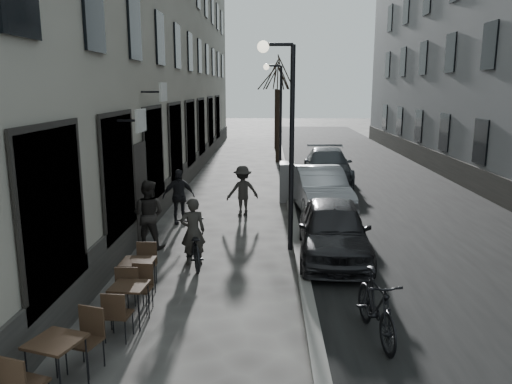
{
  "coord_description": "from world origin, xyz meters",
  "views": [
    {
      "loc": [
        -0.55,
        -6.07,
        4.03
      ],
      "look_at": [
        -0.83,
        4.49,
        1.8
      ],
      "focal_mm": 35.0,
      "sensor_mm": 36.0,
      "label": 1
    }
  ],
  "objects_px": {
    "streetlamp_near": "(285,124)",
    "bistro_set_a": "(57,361)",
    "moped": "(376,306)",
    "bistro_set_b": "(130,300)",
    "tree_far": "(276,77)",
    "streetlamp_far": "(277,106)",
    "car_far": "(327,166)",
    "bicycle": "(193,244)",
    "car_mid": "(320,189)",
    "tree_near": "(278,75)",
    "pedestrian_near": "(148,214)",
    "utility_cabinet": "(287,182)",
    "bistro_set_c": "(138,275)",
    "pedestrian_far": "(179,196)",
    "car_near": "(333,229)",
    "pedestrian_mid": "(243,191)"
  },
  "relations": [
    {
      "from": "utility_cabinet",
      "to": "car_mid",
      "type": "relative_size",
      "value": 0.32
    },
    {
      "from": "streetlamp_far",
      "to": "tree_near",
      "type": "relative_size",
      "value": 0.89
    },
    {
      "from": "bistro_set_b",
      "to": "car_far",
      "type": "xyz_separation_m",
      "value": [
        4.9,
        13.4,
        0.27
      ]
    },
    {
      "from": "moped",
      "to": "bicycle",
      "type": "bearing_deg",
      "value": 128.81
    },
    {
      "from": "bistro_set_a",
      "to": "tree_far",
      "type": "bearing_deg",
      "value": 100.76
    },
    {
      "from": "tree_near",
      "to": "bistro_set_b",
      "type": "relative_size",
      "value": 3.89
    },
    {
      "from": "pedestrian_far",
      "to": "car_mid",
      "type": "height_order",
      "value": "pedestrian_far"
    },
    {
      "from": "pedestrian_far",
      "to": "bistro_set_a",
      "type": "bearing_deg",
      "value": -112.83
    },
    {
      "from": "tree_far",
      "to": "bistro_set_b",
      "type": "distance_m",
      "value": 25.65
    },
    {
      "from": "car_far",
      "to": "moped",
      "type": "height_order",
      "value": "car_far"
    },
    {
      "from": "tree_near",
      "to": "utility_cabinet",
      "type": "xyz_separation_m",
      "value": [
        0.2,
        -9.45,
        -3.97
      ]
    },
    {
      "from": "streetlamp_far",
      "to": "bistro_set_b",
      "type": "xyz_separation_m",
      "value": [
        -2.76,
        -16.14,
        -2.72
      ]
    },
    {
      "from": "utility_cabinet",
      "to": "bicycle",
      "type": "relative_size",
      "value": 0.75
    },
    {
      "from": "tree_near",
      "to": "car_near",
      "type": "bearing_deg",
      "value": -85.96
    },
    {
      "from": "pedestrian_mid",
      "to": "moped",
      "type": "distance_m",
      "value": 8.34
    },
    {
      "from": "car_far",
      "to": "bicycle",
      "type": "bearing_deg",
      "value": -109.04
    },
    {
      "from": "car_far",
      "to": "moped",
      "type": "bearing_deg",
      "value": -89.96
    },
    {
      "from": "tree_near",
      "to": "car_mid",
      "type": "height_order",
      "value": "tree_near"
    },
    {
      "from": "bistro_set_c",
      "to": "streetlamp_near",
      "type": "bearing_deg",
      "value": 46.5
    },
    {
      "from": "streetlamp_near",
      "to": "bistro_set_a",
      "type": "xyz_separation_m",
      "value": [
        -3.18,
        -6.13,
        -2.69
      ]
    },
    {
      "from": "tree_far",
      "to": "pedestrian_far",
      "type": "distance_m",
      "value": 19.25
    },
    {
      "from": "tree_near",
      "to": "bistro_set_a",
      "type": "xyz_separation_m",
      "value": [
        -3.25,
        -21.13,
        -4.19
      ]
    },
    {
      "from": "car_mid",
      "to": "moped",
      "type": "distance_m",
      "value": 8.66
    },
    {
      "from": "tree_far",
      "to": "utility_cabinet",
      "type": "relative_size",
      "value": 4.12
    },
    {
      "from": "moped",
      "to": "bistro_set_b",
      "type": "bearing_deg",
      "value": 167.78
    },
    {
      "from": "tree_far",
      "to": "moped",
      "type": "height_order",
      "value": "tree_far"
    },
    {
      "from": "streetlamp_far",
      "to": "bistro_set_c",
      "type": "bearing_deg",
      "value": -100.91
    },
    {
      "from": "pedestrian_near",
      "to": "moped",
      "type": "xyz_separation_m",
      "value": [
        4.8,
        -4.58,
        -0.32
      ]
    },
    {
      "from": "bistro_set_a",
      "to": "pedestrian_far",
      "type": "relative_size",
      "value": 0.97
    },
    {
      "from": "streetlamp_near",
      "to": "pedestrian_near",
      "type": "distance_m",
      "value": 4.12
    },
    {
      "from": "tree_far",
      "to": "car_far",
      "type": "height_order",
      "value": "tree_far"
    },
    {
      "from": "bistro_set_c",
      "to": "car_near",
      "type": "xyz_separation_m",
      "value": [
        4.07,
        2.48,
        0.23
      ]
    },
    {
      "from": "tree_near",
      "to": "car_far",
      "type": "height_order",
      "value": "tree_near"
    },
    {
      "from": "tree_far",
      "to": "pedestrian_near",
      "type": "xyz_separation_m",
      "value": [
        -3.5,
        -20.94,
        -3.79
      ]
    },
    {
      "from": "streetlamp_near",
      "to": "utility_cabinet",
      "type": "xyz_separation_m",
      "value": [
        0.27,
        5.55,
        -2.47
      ]
    },
    {
      "from": "bistro_set_b",
      "to": "utility_cabinet",
      "type": "xyz_separation_m",
      "value": [
        3.03,
        9.69,
        0.25
      ]
    },
    {
      "from": "bistro_set_b",
      "to": "utility_cabinet",
      "type": "bearing_deg",
      "value": 77.51
    },
    {
      "from": "pedestrian_far",
      "to": "bicycle",
      "type": "bearing_deg",
      "value": -96.9
    },
    {
      "from": "tree_near",
      "to": "pedestrian_near",
      "type": "distance_m",
      "value": 15.8
    },
    {
      "from": "bistro_set_a",
      "to": "streetlamp_near",
      "type": "bearing_deg",
      "value": 80.18
    },
    {
      "from": "streetlamp_far",
      "to": "moped",
      "type": "distance_m",
      "value": 16.78
    },
    {
      "from": "bicycle",
      "to": "moped",
      "type": "bearing_deg",
      "value": 120.5
    },
    {
      "from": "bistro_set_a",
      "to": "bistro_set_c",
      "type": "height_order",
      "value": "bistro_set_a"
    },
    {
      "from": "pedestrian_near",
      "to": "car_near",
      "type": "height_order",
      "value": "pedestrian_near"
    },
    {
      "from": "tree_far",
      "to": "bistro_set_c",
      "type": "relative_size",
      "value": 3.75
    },
    {
      "from": "bistro_set_a",
      "to": "car_near",
      "type": "distance_m",
      "value": 7.07
    },
    {
      "from": "streetlamp_far",
      "to": "tree_near",
      "type": "height_order",
      "value": "tree_near"
    },
    {
      "from": "streetlamp_near",
      "to": "car_far",
      "type": "distance_m",
      "value": 9.82
    },
    {
      "from": "bistro_set_c",
      "to": "car_near",
      "type": "relative_size",
      "value": 0.37
    },
    {
      "from": "bicycle",
      "to": "bistro_set_c",
      "type": "bearing_deg",
      "value": 52.44
    }
  ]
}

